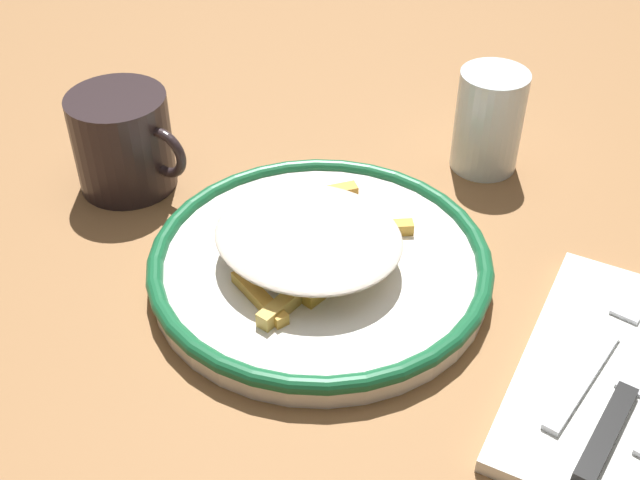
% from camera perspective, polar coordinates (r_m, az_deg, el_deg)
% --- Properties ---
extents(ground_plane, '(2.60, 2.60, 0.00)m').
position_cam_1_polar(ground_plane, '(0.67, -0.00, -2.64)').
color(ground_plane, olive).
extents(plate, '(0.28, 0.28, 0.03)m').
position_cam_1_polar(plate, '(0.66, -0.00, -1.73)').
color(plate, white).
rests_on(plate, ground_plane).
extents(fries_heap, '(0.16, 0.18, 0.03)m').
position_cam_1_polar(fries_heap, '(0.64, -0.58, 0.07)').
color(fries_heap, '#EEC558').
rests_on(fries_heap, plate).
extents(napkin, '(0.17, 0.24, 0.01)m').
position_cam_1_polar(napkin, '(0.62, 21.11, -9.48)').
color(napkin, white).
rests_on(napkin, ground_plane).
extents(fork, '(0.03, 0.18, 0.00)m').
position_cam_1_polar(fork, '(0.63, 19.24, -7.41)').
color(fork, silver).
rests_on(fork, napkin).
extents(knife, '(0.03, 0.21, 0.01)m').
position_cam_1_polar(knife, '(0.60, 20.77, -10.09)').
color(knife, black).
rests_on(knife, napkin).
extents(water_glass, '(0.06, 0.06, 0.10)m').
position_cam_1_polar(water_glass, '(0.79, 11.82, 8.24)').
color(water_glass, silver).
rests_on(water_glass, ground_plane).
extents(coffee_mug, '(0.12, 0.09, 0.09)m').
position_cam_1_polar(coffee_mug, '(0.77, -13.68, 6.75)').
color(coffee_mug, '#2C2123').
rests_on(coffee_mug, ground_plane).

